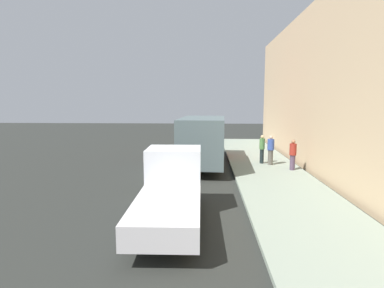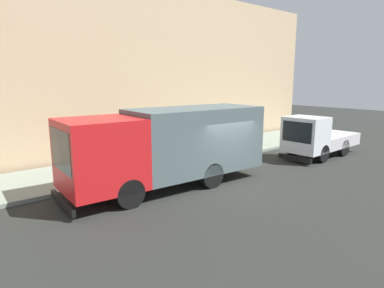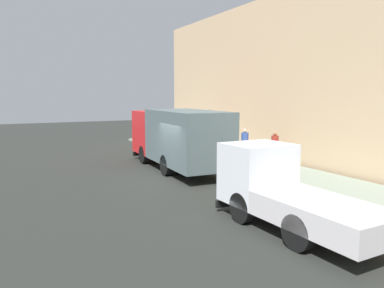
{
  "view_description": "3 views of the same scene",
  "coord_description": "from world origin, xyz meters",
  "px_view_note": "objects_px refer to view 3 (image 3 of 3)",
  "views": [
    {
      "loc": [
        1.55,
        -16.96,
        3.95
      ],
      "look_at": [
        0.61,
        2.07,
        1.35
      ],
      "focal_mm": 29.0,
      "sensor_mm": 36.0,
      "label": 1
    },
    {
      "loc": [
        -8.76,
        9.29,
        4.12
      ],
      "look_at": [
        0.94,
        1.24,
        1.67
      ],
      "focal_mm": 30.72,
      "sensor_mm": 36.0,
      "label": 2
    },
    {
      "loc": [
        -6.75,
        -15.02,
        3.76
      ],
      "look_at": [
        1.8,
        1.24,
        1.37
      ],
      "focal_mm": 34.88,
      "sensor_mm": 36.0,
      "label": 3
    }
  ],
  "objects_px": {
    "pedestrian_walking": "(245,144)",
    "small_flatbed_truck": "(282,190)",
    "pedestrian_third": "(234,144)",
    "large_utility_truck": "(177,136)",
    "pedestrian_standing": "(275,147)"
  },
  "relations": [
    {
      "from": "small_flatbed_truck",
      "to": "pedestrian_standing",
      "type": "distance_m",
      "value": 9.52
    },
    {
      "from": "pedestrian_standing",
      "to": "pedestrian_third",
      "type": "height_order",
      "value": "pedestrian_third"
    },
    {
      "from": "pedestrian_third",
      "to": "large_utility_truck",
      "type": "bearing_deg",
      "value": -162.08
    },
    {
      "from": "small_flatbed_truck",
      "to": "pedestrian_third",
      "type": "distance_m",
      "value": 10.3
    },
    {
      "from": "small_flatbed_truck",
      "to": "pedestrian_third",
      "type": "relative_size",
      "value": 3.06
    },
    {
      "from": "large_utility_truck",
      "to": "small_flatbed_truck",
      "type": "bearing_deg",
      "value": -93.19
    },
    {
      "from": "small_flatbed_truck",
      "to": "pedestrian_walking",
      "type": "distance_m",
      "value": 10.15
    },
    {
      "from": "large_utility_truck",
      "to": "pedestrian_standing",
      "type": "bearing_deg",
      "value": -15.39
    },
    {
      "from": "small_flatbed_truck",
      "to": "pedestrian_standing",
      "type": "xyz_separation_m",
      "value": [
        5.98,
        7.41,
        -0.02
      ]
    },
    {
      "from": "pedestrian_third",
      "to": "pedestrian_standing",
      "type": "bearing_deg",
      "value": -36.97
    },
    {
      "from": "small_flatbed_truck",
      "to": "pedestrian_third",
      "type": "bearing_deg",
      "value": 62.45
    },
    {
      "from": "small_flatbed_truck",
      "to": "pedestrian_third",
      "type": "height_order",
      "value": "small_flatbed_truck"
    },
    {
      "from": "pedestrian_walking",
      "to": "small_flatbed_truck",
      "type": "bearing_deg",
      "value": -37.38
    },
    {
      "from": "pedestrian_walking",
      "to": "pedestrian_third",
      "type": "bearing_deg",
      "value": -139.84
    },
    {
      "from": "large_utility_truck",
      "to": "pedestrian_third",
      "type": "distance_m",
      "value": 3.65
    }
  ]
}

